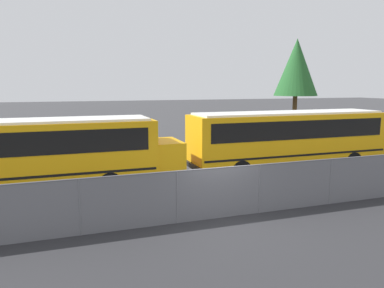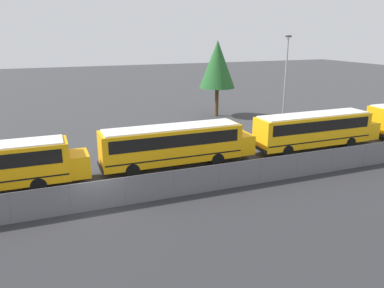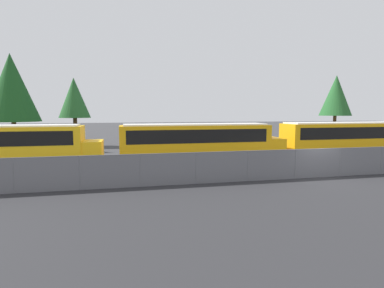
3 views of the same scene
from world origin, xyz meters
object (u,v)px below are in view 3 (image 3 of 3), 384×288
at_px(tree_1, 74,98).
at_px(school_bus_3, 348,138).
at_px(tree_2, 12,88).
at_px(school_bus_2, 199,141).
at_px(tree_0, 336,96).
at_px(school_bus_1, 0,145).

bearing_deg(tree_1, school_bus_3, -33.02).
bearing_deg(tree_2, school_bus_2, -39.84).
bearing_deg(school_bus_3, tree_1, 146.98).
xyz_separation_m(school_bus_3, tree_0, (10.64, 15.34, 4.34)).
bearing_deg(tree_1, tree_2, -161.60).
height_order(school_bus_2, tree_2, tree_2).
xyz_separation_m(school_bus_3, tree_1, (-23.55, 15.30, 3.67)).
xyz_separation_m(tree_0, tree_2, (-39.95, -1.95, 0.25)).
bearing_deg(school_bus_2, tree_2, 140.16).
relative_size(tree_1, tree_2, 0.79).
bearing_deg(school_bus_2, tree_1, 124.46).
xyz_separation_m(school_bus_2, school_bus_3, (12.74, 0.44, 0.00)).
xyz_separation_m(school_bus_3, tree_2, (-29.31, 13.39, 4.59)).
bearing_deg(school_bus_2, school_bus_1, 177.74).
xyz_separation_m(school_bus_1, school_bus_2, (13.04, -0.51, 0.00)).
relative_size(school_bus_1, tree_0, 1.33).
bearing_deg(school_bus_3, school_bus_2, -178.02).
relative_size(school_bus_1, tree_2, 1.20).
distance_m(school_bus_2, tree_2, 22.07).
distance_m(tree_0, tree_1, 34.19).
relative_size(tree_0, tree_1, 1.15).
xyz_separation_m(tree_1, tree_2, (-5.76, -1.92, 0.92)).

